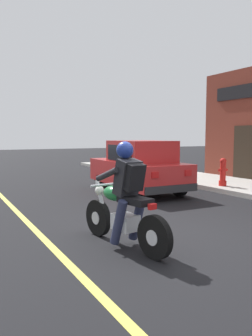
# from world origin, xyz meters

# --- Properties ---
(ground_plane) EXTENTS (80.00, 80.00, 0.00)m
(ground_plane) POSITION_xyz_m (0.00, 0.00, 0.00)
(ground_plane) COLOR black
(sidewalk_curb) EXTENTS (2.60, 22.00, 0.14)m
(sidewalk_curb) POSITION_xyz_m (5.29, 3.00, 0.07)
(sidewalk_curb) COLOR #ADAAA3
(sidewalk_curb) RESTS_ON ground
(lane_stripe) EXTENTS (0.12, 19.80, 0.01)m
(lane_stripe) POSITION_xyz_m (-1.80, 3.00, 0.00)
(lane_stripe) COLOR #D1C64C
(lane_stripe) RESTS_ON ground
(motorcycle_with_rider) EXTENTS (0.67, 2.01, 1.62)m
(motorcycle_with_rider) POSITION_xyz_m (-0.81, -0.08, 0.68)
(motorcycle_with_rider) COLOR black
(motorcycle_with_rider) RESTS_ON ground
(car_hatchback) EXTENTS (1.79, 3.84, 1.57)m
(car_hatchback) POSITION_xyz_m (1.96, 4.07, 0.77)
(car_hatchback) COLOR black
(car_hatchback) RESTS_ON ground
(fire_hydrant) EXTENTS (0.36, 0.24, 0.88)m
(fire_hydrant) POSITION_xyz_m (4.50, 3.08, 0.57)
(fire_hydrant) COLOR red
(fire_hydrant) RESTS_ON sidewalk_curb
(traffic_cone) EXTENTS (0.36, 0.36, 0.60)m
(traffic_cone) POSITION_xyz_m (4.63, 5.47, 0.43)
(traffic_cone) COLOR black
(traffic_cone) RESTS_ON sidewalk_curb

